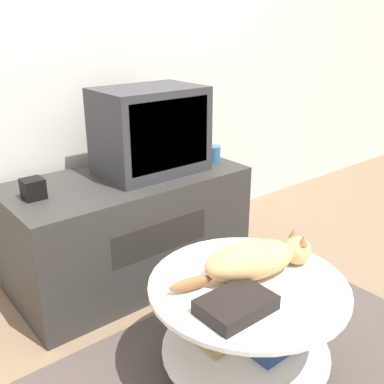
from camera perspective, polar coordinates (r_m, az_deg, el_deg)
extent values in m
plane|color=#7F664C|center=(1.98, 8.17, -21.04)|extent=(12.00, 12.00, 0.00)
cube|color=silver|center=(2.52, -13.66, 20.08)|extent=(8.00, 0.05, 2.60)
cube|color=#4C423D|center=(1.97, 8.19, -20.83)|extent=(1.63, 1.04, 0.02)
cube|color=#33302D|center=(2.41, -8.03, -4.54)|extent=(1.21, 0.60, 0.58)
cube|color=black|center=(2.16, -3.98, -5.82)|extent=(0.54, 0.01, 0.16)
cube|color=#333338|center=(2.31, -5.38, 7.78)|extent=(0.53, 0.36, 0.43)
cube|color=black|center=(2.16, -2.75, 7.25)|extent=(0.45, 0.01, 0.34)
cube|color=black|center=(2.10, -19.53, 0.39)|extent=(0.09, 0.09, 0.09)
cylinder|color=teal|center=(2.52, 2.74, 4.90)|extent=(0.08, 0.08, 0.09)
cylinder|color=#B2B2B7|center=(1.92, 6.67, -21.55)|extent=(0.31, 0.31, 0.01)
cylinder|color=#B7B7BC|center=(1.80, 6.94, -17.15)|extent=(0.04, 0.04, 0.39)
cylinder|color=white|center=(1.85, 6.82, -19.09)|extent=(0.64, 0.64, 0.01)
cylinder|color=white|center=(1.68, 7.24, -11.71)|extent=(0.73, 0.73, 0.02)
cube|color=#2D478C|center=(1.85, 10.12, -18.35)|extent=(0.23, 0.16, 0.02)
cube|color=tan|center=(1.85, 3.63, -18.20)|extent=(0.18, 0.14, 0.02)
cube|color=black|center=(1.52, 5.61, -14.06)|extent=(0.24, 0.17, 0.05)
ellipsoid|color=tan|center=(1.69, 7.37, -8.55)|extent=(0.40, 0.27, 0.13)
sphere|color=tan|center=(1.81, 13.17, -7.23)|extent=(0.11, 0.11, 0.11)
cone|color=#996038|center=(1.80, 12.73, -5.18)|extent=(0.04, 0.04, 0.04)
cone|color=#996038|center=(1.76, 13.94, -5.95)|extent=(0.04, 0.04, 0.04)
ellipsoid|color=#996038|center=(1.61, -0.12, -11.55)|extent=(0.17, 0.08, 0.05)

